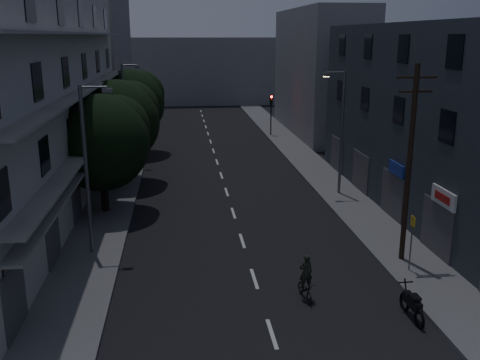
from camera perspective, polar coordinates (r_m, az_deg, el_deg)
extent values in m
plane|color=black|center=(41.14, -2.06, 0.67)|extent=(160.00, 160.00, 0.00)
cube|color=#565659|center=(41.25, -12.51, 0.46)|extent=(3.00, 90.00, 0.15)
cube|color=#565659|center=(42.34, 8.11, 1.06)|extent=(3.00, 90.00, 0.15)
cube|color=beige|center=(19.86, 3.42, -16.05)|extent=(0.15, 2.00, 0.01)
cube|color=beige|center=(23.77, 1.54, -10.47)|extent=(0.15, 2.00, 0.01)
cube|color=beige|center=(27.86, 0.24, -6.49)|extent=(0.15, 2.00, 0.01)
cube|color=beige|center=(32.06, -0.71, -3.54)|extent=(0.15, 2.00, 0.01)
cube|color=beige|center=(36.33, -1.44, -1.28)|extent=(0.15, 2.00, 0.01)
cube|color=beige|center=(40.66, -2.01, 0.51)|extent=(0.15, 2.00, 0.01)
cube|color=beige|center=(45.01, -2.47, 1.95)|extent=(0.15, 2.00, 0.01)
cube|color=beige|center=(49.39, -2.85, 3.13)|extent=(0.15, 2.00, 0.01)
cube|color=beige|center=(53.79, -3.16, 4.12)|extent=(0.15, 2.00, 0.01)
cube|color=beige|center=(58.21, -3.43, 4.97)|extent=(0.15, 2.00, 0.01)
cube|color=beige|center=(62.64, -3.67, 5.69)|extent=(0.15, 2.00, 0.01)
cube|color=beige|center=(67.08, -3.87, 6.32)|extent=(0.15, 2.00, 0.01)
cube|color=beige|center=(71.52, -4.05, 6.87)|extent=(0.15, 2.00, 0.01)
cube|color=beige|center=(75.97, -4.20, 7.35)|extent=(0.15, 2.00, 0.01)
cube|color=#AEAEA9|center=(34.07, -21.97, 8.55)|extent=(6.00, 36.00, 14.00)
cube|color=black|center=(20.43, -23.11, -10.07)|extent=(0.06, 1.60, 1.60)
cube|color=black|center=(25.81, -19.48, -4.47)|extent=(0.06, 1.60, 1.60)
cube|color=black|center=(31.41, -17.15, -0.83)|extent=(0.06, 1.60, 1.60)
cube|color=black|center=(37.14, -15.54, 1.71)|extent=(0.06, 1.60, 1.60)
cube|color=black|center=(42.94, -14.36, 3.56)|extent=(0.06, 1.60, 1.60)
cube|color=black|center=(48.79, -13.46, 4.97)|extent=(0.06, 1.60, 1.60)
cube|color=black|center=(19.36, -24.08, -1.43)|extent=(0.06, 1.60, 1.60)
cube|color=black|center=(24.96, -20.12, 2.47)|extent=(0.06, 1.60, 1.60)
cube|color=black|center=(30.72, -17.62, 4.92)|extent=(0.06, 1.60, 1.60)
cube|color=black|center=(36.56, -15.90, 6.59)|extent=(0.06, 1.60, 1.60)
cube|color=black|center=(42.44, -14.65, 7.79)|extent=(0.06, 1.60, 1.60)
cube|color=black|center=(48.35, -13.69, 8.70)|extent=(0.06, 1.60, 1.60)
cube|color=black|center=(24.51, -20.80, 9.78)|extent=(0.06, 1.60, 1.60)
cube|color=black|center=(30.36, -18.10, 10.87)|extent=(0.06, 1.60, 1.60)
cube|color=black|center=(36.25, -16.27, 11.59)|extent=(0.06, 1.60, 1.60)
cube|color=black|center=(42.17, -14.94, 12.11)|extent=(0.06, 1.60, 1.60)
cube|color=black|center=(48.12, -13.94, 12.49)|extent=(0.06, 1.60, 1.60)
cube|color=black|center=(24.48, -21.53, 17.24)|extent=(0.06, 1.60, 1.60)
cube|color=black|center=(30.32, -18.62, 16.89)|extent=(0.06, 1.60, 1.60)
cube|color=black|center=(36.22, -16.65, 16.64)|extent=(0.06, 1.60, 1.60)
cube|color=black|center=(42.15, -15.25, 16.44)|extent=(0.06, 1.60, 1.60)
cube|color=black|center=(48.10, -14.19, 16.29)|extent=(0.06, 1.60, 1.60)
cube|color=gray|center=(33.75, -15.73, 3.86)|extent=(1.00, 32.40, 0.12)
cube|color=gray|center=(33.31, -16.12, 9.26)|extent=(1.00, 32.40, 0.12)
cube|color=gray|center=(33.16, -16.54, 14.76)|extent=(1.00, 32.40, 0.12)
cube|color=gray|center=(33.95, -15.79, 2.36)|extent=(0.80, 32.40, 0.12)
cube|color=#424247|center=(20.68, -22.91, -11.58)|extent=(0.06, 2.40, 2.40)
cube|color=#424247|center=(26.00, -19.34, -5.72)|extent=(0.06, 2.40, 2.40)
cube|color=#424247|center=(31.57, -17.05, -1.87)|extent=(0.06, 2.40, 2.40)
cube|color=#424247|center=(37.27, -15.46, 0.81)|extent=(0.06, 2.40, 2.40)
cube|color=#424247|center=(43.06, -14.30, 2.78)|extent=(0.06, 2.40, 2.40)
cube|color=#424247|center=(48.89, -13.41, 4.28)|extent=(0.06, 2.40, 2.40)
cube|color=#292E37|center=(32.78, 21.01, 5.76)|extent=(6.00, 28.00, 11.00)
cube|color=black|center=(26.02, 21.22, 5.32)|extent=(0.06, 1.40, 1.50)
cube|color=black|center=(30.93, 16.56, 7.14)|extent=(0.06, 1.40, 1.50)
cube|color=black|center=(36.02, 13.18, 8.42)|extent=(0.06, 1.40, 1.50)
cube|color=black|center=(41.21, 10.62, 9.36)|extent=(0.06, 1.40, 1.50)
cube|color=black|center=(25.72, 21.94, 12.57)|extent=(0.06, 1.40, 1.50)
cube|color=black|center=(30.68, 17.04, 13.24)|extent=(0.06, 1.40, 1.50)
cube|color=black|center=(35.81, 13.50, 13.66)|extent=(0.06, 1.40, 1.50)
cube|color=black|center=(41.03, 10.85, 13.95)|extent=(0.06, 1.40, 1.50)
cube|color=#424247|center=(27.20, 20.22, -4.89)|extent=(0.06, 3.00, 2.60)
cube|color=#424247|center=(31.93, 15.89, -1.59)|extent=(0.06, 3.00, 2.60)
cube|color=#424247|center=(36.88, 12.71, 0.84)|extent=(0.06, 3.00, 2.60)
cube|color=#424247|center=(41.97, 10.29, 2.69)|extent=(0.06, 3.00, 2.60)
cube|color=silver|center=(26.23, 20.90, -1.77)|extent=(0.12, 2.20, 0.80)
cube|color=#B21414|center=(26.20, 20.75, -1.77)|extent=(0.02, 1.40, 0.36)
cube|color=navy|center=(31.03, 16.34, 1.15)|extent=(0.12, 2.00, 0.70)
cube|color=slate|center=(63.39, -15.01, 12.60)|extent=(6.00, 20.00, 16.00)
cube|color=slate|center=(58.80, 8.48, 11.31)|extent=(6.00, 20.00, 13.00)
cube|color=slate|center=(84.93, -4.55, 11.55)|extent=(24.00, 8.00, 10.00)
cylinder|color=black|center=(32.55, -14.33, -0.01)|extent=(0.44, 0.44, 3.76)
sphere|color=black|center=(32.05, -14.60, 3.88)|extent=(5.64, 5.64, 5.64)
sphere|color=black|center=(32.51, -13.03, 5.40)|extent=(3.95, 3.95, 3.95)
sphere|color=black|center=(31.54, -16.05, 4.39)|extent=(3.67, 3.67, 3.67)
cylinder|color=black|center=(38.70, -12.79, 2.59)|extent=(0.44, 0.44, 3.92)
sphere|color=black|center=(38.27, -12.99, 6.03)|extent=(5.90, 5.90, 5.90)
sphere|color=black|center=(38.80, -11.63, 7.33)|extent=(4.13, 4.13, 4.13)
sphere|color=black|center=(37.71, -14.25, 6.50)|extent=(3.84, 3.84, 3.84)
cylinder|color=black|center=(48.57, -11.44, 5.20)|extent=(0.44, 0.44, 3.97)
sphere|color=black|center=(48.23, -11.59, 7.99)|extent=(5.93, 5.93, 5.93)
sphere|color=black|center=(48.81, -10.52, 9.00)|extent=(4.15, 4.15, 4.15)
sphere|color=black|center=(47.66, -12.58, 8.39)|extent=(3.85, 3.85, 3.85)
cylinder|color=black|center=(56.51, 3.32, 6.45)|extent=(0.12, 0.12, 3.20)
cube|color=black|center=(56.24, 3.35, 8.52)|extent=(0.28, 0.22, 0.90)
sphere|color=#FF0C05|center=(56.06, 3.38, 8.84)|extent=(0.22, 0.22, 0.22)
sphere|color=#3F330C|center=(56.09, 3.37, 8.53)|extent=(0.22, 0.22, 0.22)
sphere|color=black|center=(56.13, 3.37, 8.23)|extent=(0.22, 0.22, 0.22)
cylinder|color=black|center=(54.77, -9.97, 5.97)|extent=(0.12, 0.12, 3.20)
cube|color=black|center=(54.49, -10.07, 8.10)|extent=(0.28, 0.22, 0.90)
sphere|color=#FF0C05|center=(54.30, -10.10, 8.43)|extent=(0.22, 0.22, 0.22)
sphere|color=#3F330C|center=(54.34, -10.08, 8.11)|extent=(0.22, 0.22, 0.22)
sphere|color=black|center=(54.37, -10.07, 7.80)|extent=(0.22, 0.22, 0.22)
cylinder|color=slate|center=(25.94, -16.08, 0.87)|extent=(0.18, 0.18, 8.00)
cylinder|color=slate|center=(25.21, -15.37, 9.54)|extent=(1.20, 0.10, 0.10)
cube|color=slate|center=(25.14, -13.98, 9.27)|extent=(0.45, 0.25, 0.18)
cube|color=#4C4C4C|center=(25.15, -13.96, 9.05)|extent=(0.35, 0.18, 0.04)
cylinder|color=slate|center=(35.35, 10.79, 4.90)|extent=(0.18, 0.18, 8.00)
cylinder|color=slate|center=(34.71, 10.15, 11.24)|extent=(1.20, 0.10, 0.10)
cube|color=slate|center=(34.55, 9.17, 11.01)|extent=(0.45, 0.25, 0.18)
cube|color=#FFD88C|center=(34.56, 9.16, 10.85)|extent=(0.35, 0.18, 0.04)
cylinder|color=#56595E|center=(44.03, -12.23, 6.81)|extent=(0.18, 0.18, 8.00)
cylinder|color=#56595E|center=(43.60, -11.72, 11.92)|extent=(1.20, 0.10, 0.10)
cube|color=#56595E|center=(43.56, -10.91, 11.76)|extent=(0.45, 0.25, 0.18)
cube|color=#4C4C4C|center=(43.56, -10.90, 11.63)|extent=(0.35, 0.18, 0.04)
cylinder|color=black|center=(25.16, 17.59, 1.49)|extent=(0.24, 0.24, 9.00)
cube|color=black|center=(24.58, 18.32, 10.36)|extent=(1.80, 0.10, 0.10)
cube|color=black|center=(24.63, 18.21, 8.97)|extent=(1.50, 0.10, 0.10)
cylinder|color=#595B60|center=(24.91, 17.78, -6.50)|extent=(0.06, 0.06, 2.50)
cube|color=yellow|center=(24.56, 17.97, -4.22)|extent=(0.05, 0.35, 0.45)
torus|color=black|center=(21.11, 18.57, -13.87)|extent=(0.12, 0.76, 0.76)
torus|color=black|center=(22.14, 17.14, -12.32)|extent=(0.12, 0.76, 0.76)
cube|color=black|center=(21.46, 17.91, -12.26)|extent=(0.28, 1.19, 0.38)
cube|color=black|center=(21.21, 18.15, -11.78)|extent=(0.33, 0.49, 0.11)
cylinder|color=black|center=(21.88, 17.29, -11.25)|extent=(0.07, 0.47, 0.91)
cube|color=black|center=(21.83, 17.24, -10.37)|extent=(0.59, 0.05, 0.04)
imported|color=black|center=(22.09, 6.97, -11.55)|extent=(0.71, 1.57, 0.80)
imported|color=black|center=(21.76, 7.04, -9.76)|extent=(0.60, 0.43, 1.53)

